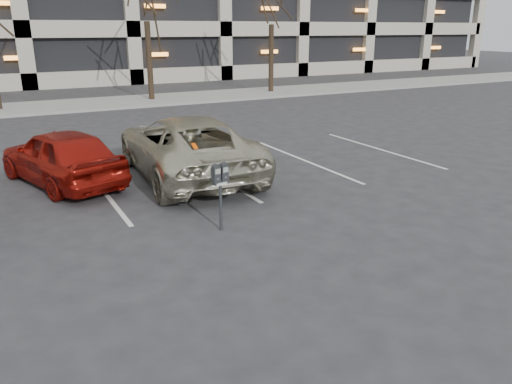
% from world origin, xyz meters
% --- Properties ---
extents(ground, '(140.00, 140.00, 0.00)m').
position_xyz_m(ground, '(0.00, 0.00, 0.00)').
color(ground, '#28282B').
rests_on(ground, ground).
extents(sidewalk, '(80.00, 4.00, 0.12)m').
position_xyz_m(sidewalk, '(0.00, 16.00, 0.06)').
color(sidewalk, gray).
rests_on(sidewalk, ground).
extents(stall_lines, '(16.90, 5.20, 0.00)m').
position_xyz_m(stall_lines, '(-1.40, 2.30, 0.01)').
color(stall_lines, silver).
rests_on(stall_lines, ground).
extents(parking_meter, '(0.34, 0.18, 1.25)m').
position_xyz_m(parking_meter, '(0.03, -1.23, 0.96)').
color(parking_meter, black).
rests_on(parking_meter, ground).
extents(suv_silver, '(2.85, 5.61, 1.53)m').
position_xyz_m(suv_silver, '(0.77, 2.43, 0.76)').
color(suv_silver, beige).
rests_on(suv_silver, ground).
extents(car_red, '(2.73, 4.29, 1.36)m').
position_xyz_m(car_red, '(-2.10, 3.17, 0.68)').
color(car_red, '#9C160E').
rests_on(car_red, ground).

